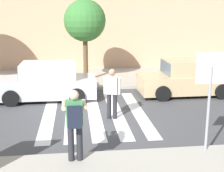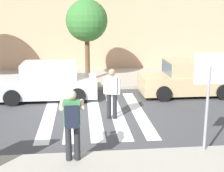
{
  "view_description": "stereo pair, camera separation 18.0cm",
  "coord_description": "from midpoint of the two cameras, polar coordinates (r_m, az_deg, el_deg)",
  "views": [
    {
      "loc": [
        -0.64,
        -10.48,
        3.63
      ],
      "look_at": [
        0.6,
        -0.2,
        1.1
      ],
      "focal_mm": 50.0,
      "sensor_mm": 36.0,
      "label": 1
    },
    {
      "loc": [
        -0.46,
        -10.5,
        3.63
      ],
      "look_at": [
        0.6,
        -0.2,
        1.1
      ],
      "focal_mm": 50.0,
      "sensor_mm": 36.0,
      "label": 2
    }
  ],
  "objects": [
    {
      "name": "building_facade_far",
      "position": [
        20.9,
        -5.55,
        14.61
      ],
      "size": [
        56.0,
        4.0,
        7.95
      ],
      "primitive_type": "cube",
      "color": "tan",
      "rests_on": "ground"
    },
    {
      "name": "ground_plane",
      "position": [
        11.11,
        -3.68,
        -5.36
      ],
      "size": [
        120.0,
        120.0,
        0.0
      ],
      "primitive_type": "plane",
      "color": "#424244"
    },
    {
      "name": "stop_sign",
      "position": [
        7.95,
        16.93,
        1.01
      ],
      "size": [
        0.76,
        0.08,
        2.5
      ],
      "color": "gray",
      "rests_on": "sidewalk_near"
    },
    {
      "name": "parked_car_silver",
      "position": [
        13.18,
        -12.23,
        0.68
      ],
      "size": [
        4.1,
        1.92,
        1.55
      ],
      "color": "#B7BABF",
      "rests_on": "ground"
    },
    {
      "name": "crosswalk_stripe_4",
      "position": [
        11.49,
        4.28,
        -4.7
      ],
      "size": [
        0.44,
        5.2,
        0.01
      ],
      "primitive_type": "cube",
      "color": "silver",
      "rests_on": "ground"
    },
    {
      "name": "crosswalk_stripe_0",
      "position": [
        11.34,
        -11.87,
        -5.23
      ],
      "size": [
        0.44,
        5.2,
        0.01
      ],
      "primitive_type": "cube",
      "color": "silver",
      "rests_on": "ground"
    },
    {
      "name": "photographer_with_backpack",
      "position": [
        7.29,
        -7.57,
        -6.13
      ],
      "size": [
        0.59,
        0.84,
        1.72
      ],
      "color": "#232328",
      "rests_on": "sidewalk_near"
    },
    {
      "name": "pedestrian_crossing",
      "position": [
        10.5,
        -0.5,
        -0.92
      ],
      "size": [
        0.56,
        0.34,
        1.72
      ],
      "color": "#232328",
      "rests_on": "ground"
    },
    {
      "name": "parked_car_tan",
      "position": [
        13.95,
        13.21,
        1.34
      ],
      "size": [
        4.1,
        1.92,
        1.55
      ],
      "color": "tan",
      "rests_on": "ground"
    },
    {
      "name": "street_tree_center",
      "position": [
        15.64,
        -5.32,
        11.74
      ],
      "size": [
        2.06,
        2.06,
        4.02
      ],
      "color": "brown",
      "rests_on": "sidewalk_far"
    },
    {
      "name": "crosswalk_stripe_2",
      "position": [
        11.3,
        -3.74,
        -5.01
      ],
      "size": [
        0.44,
        5.2,
        0.01
      ],
      "primitive_type": "cube",
      "color": "silver",
      "rests_on": "ground"
    },
    {
      "name": "sidewalk_far",
      "position": [
        16.88,
        -4.86,
        1.5
      ],
      "size": [
        60.0,
        4.8,
        0.14
      ],
      "primitive_type": "cube",
      "color": "#9E998C",
      "rests_on": "ground"
    },
    {
      "name": "crosswalk_stripe_1",
      "position": [
        11.29,
        -7.81,
        -5.14
      ],
      "size": [
        0.44,
        5.2,
        0.01
      ],
      "primitive_type": "cube",
      "color": "silver",
      "rests_on": "ground"
    },
    {
      "name": "crosswalk_stripe_3",
      "position": [
        11.37,
        0.31,
        -4.87
      ],
      "size": [
        0.44,
        5.2,
        0.01
      ],
      "primitive_type": "cube",
      "color": "silver",
      "rests_on": "ground"
    }
  ]
}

